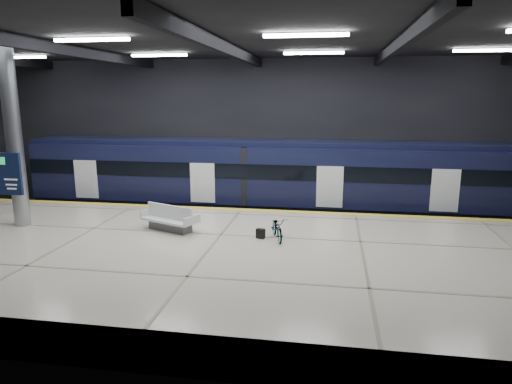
# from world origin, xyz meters

# --- Properties ---
(ground) EXTENTS (30.00, 30.00, 0.00)m
(ground) POSITION_xyz_m (0.00, 0.00, 0.00)
(ground) COLOR black
(ground) RESTS_ON ground
(room_shell) EXTENTS (30.10, 16.10, 8.05)m
(room_shell) POSITION_xyz_m (-0.00, 0.00, 5.72)
(room_shell) COLOR black
(room_shell) RESTS_ON ground
(platform) EXTENTS (30.00, 11.00, 1.10)m
(platform) POSITION_xyz_m (0.00, -2.50, 0.55)
(platform) COLOR beige
(platform) RESTS_ON ground
(safety_strip) EXTENTS (30.00, 0.40, 0.01)m
(safety_strip) POSITION_xyz_m (0.00, 2.75, 1.11)
(safety_strip) COLOR yellow
(safety_strip) RESTS_ON platform
(rails) EXTENTS (30.00, 1.52, 0.16)m
(rails) POSITION_xyz_m (0.00, 5.50, 0.08)
(rails) COLOR gray
(rails) RESTS_ON ground
(train) EXTENTS (29.40, 2.84, 3.79)m
(train) POSITION_xyz_m (2.67, 5.50, 2.06)
(train) COLOR black
(train) RESTS_ON ground
(bench) EXTENTS (2.39, 1.69, 0.97)m
(bench) POSITION_xyz_m (-2.02, -0.77, 1.44)
(bench) COLOR #595B60
(bench) RESTS_ON platform
(bicycle) EXTENTS (1.01, 1.69, 0.84)m
(bicycle) POSITION_xyz_m (2.10, -1.20, 1.52)
(bicycle) COLOR #99999E
(bicycle) RESTS_ON platform
(pannier_bag) EXTENTS (0.34, 0.27, 0.35)m
(pannier_bag) POSITION_xyz_m (1.50, -1.20, 1.28)
(pannier_bag) COLOR black
(pannier_bag) RESTS_ON platform
(info_column) EXTENTS (0.90, 0.78, 6.90)m
(info_column) POSITION_xyz_m (-8.00, -1.03, 4.46)
(info_column) COLOR #9EA0A5
(info_column) RESTS_ON platform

